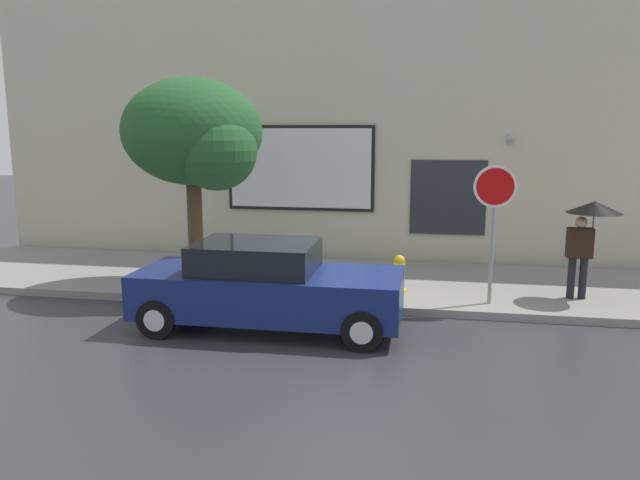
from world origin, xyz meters
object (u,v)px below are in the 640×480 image
object	(u,v)px
parked_car	(267,287)
fire_hydrant	(399,274)
stop_sign	(494,207)
pedestrian_with_umbrella	(590,221)
street_tree	(197,136)

from	to	relation	value
parked_car	fire_hydrant	distance (m)	3.04
fire_hydrant	stop_sign	distance (m)	2.28
parked_car	stop_sign	size ratio (longest dim) A/B	1.73
parked_car	pedestrian_with_umbrella	world-z (taller)	pedestrian_with_umbrella
parked_car	street_tree	world-z (taller)	street_tree
fire_hydrant	street_tree	size ratio (longest dim) A/B	0.18
parked_car	fire_hydrant	world-z (taller)	parked_car
fire_hydrant	street_tree	world-z (taller)	street_tree
parked_car	street_tree	size ratio (longest dim) A/B	1.05
parked_car	stop_sign	xyz separation A→B (m)	(3.79, 1.66, 1.23)
street_tree	stop_sign	world-z (taller)	street_tree
street_tree	fire_hydrant	bearing A→B (deg)	1.27
pedestrian_with_umbrella	stop_sign	xyz separation A→B (m)	(-1.80, -0.66, 0.31)
pedestrian_with_umbrella	street_tree	xyz separation A→B (m)	(-7.56, -0.22, 1.54)
pedestrian_with_umbrella	street_tree	distance (m)	7.72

